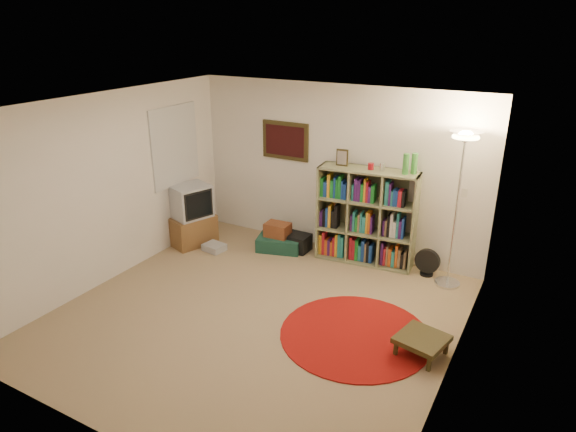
% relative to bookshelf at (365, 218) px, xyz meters
% --- Properties ---
extents(room, '(4.54, 4.54, 2.54)m').
position_rel_bookshelf_xyz_m(room, '(-0.63, -1.97, 0.58)').
color(room, '#967B57').
rests_on(room, ground).
extents(bookshelf, '(1.43, 0.54, 1.68)m').
position_rel_bookshelf_xyz_m(bookshelf, '(0.00, 0.00, 0.00)').
color(bookshelf, '#7A7D53').
rests_on(bookshelf, ground).
extents(floor_lamp, '(0.43, 0.43, 2.08)m').
position_rel_bookshelf_xyz_m(floor_lamp, '(1.26, -0.13, 1.05)').
color(floor_lamp, silver).
rests_on(floor_lamp, ground).
extents(floor_fan, '(0.35, 0.19, 0.39)m').
position_rel_bookshelf_xyz_m(floor_fan, '(0.95, -0.01, -0.48)').
color(floor_fan, black).
rests_on(floor_fan, ground).
extents(tv_stand, '(0.66, 0.78, 0.97)m').
position_rel_bookshelf_xyz_m(tv_stand, '(-2.57, -0.73, -0.21)').
color(tv_stand, brown).
rests_on(tv_stand, ground).
extents(dvd_box, '(0.34, 0.30, 0.10)m').
position_rel_bookshelf_xyz_m(dvd_box, '(-2.13, -0.78, -0.63)').
color(dvd_box, '#B2B1B6').
rests_on(dvd_box, ground).
extents(suitcase, '(0.75, 0.59, 0.21)m').
position_rel_bookshelf_xyz_m(suitcase, '(-1.26, -0.27, -0.57)').
color(suitcase, '#153A2E').
rests_on(suitcase, ground).
extents(wicker_basket, '(0.38, 0.28, 0.21)m').
position_rel_bookshelf_xyz_m(wicker_basket, '(-1.30, -0.26, -0.36)').
color(wicker_basket, brown).
rests_on(wicker_basket, suitcase).
extents(duffel_bag, '(0.38, 0.32, 0.26)m').
position_rel_bookshelf_xyz_m(duffel_bag, '(-1.02, -0.16, -0.55)').
color(duffel_bag, black).
rests_on(duffel_bag, ground).
extents(paper_towel, '(0.14, 0.14, 0.25)m').
position_rel_bookshelf_xyz_m(paper_towel, '(-0.77, 0.18, -0.55)').
color(paper_towel, white).
rests_on(paper_towel, ground).
extents(red_rug, '(1.70, 1.70, 0.02)m').
position_rel_bookshelf_xyz_m(red_rug, '(0.63, -1.84, -0.67)').
color(red_rug, maroon).
rests_on(red_rug, ground).
extents(side_table, '(0.57, 0.57, 0.22)m').
position_rel_bookshelf_xyz_m(side_table, '(1.37, -1.83, -0.49)').
color(side_table, '#2D250F').
rests_on(side_table, ground).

